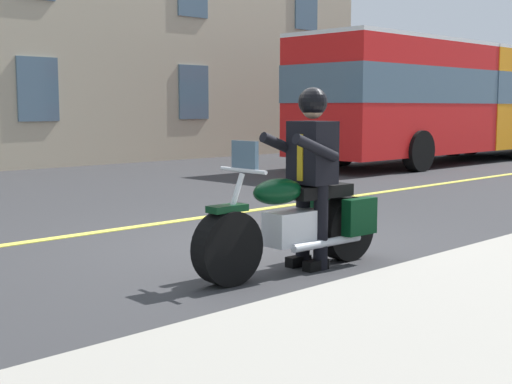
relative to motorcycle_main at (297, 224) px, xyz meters
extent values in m
plane|color=#333335|center=(-0.53, -1.11, -0.45)|extent=(80.00, 80.00, 0.00)
cube|color=#E5DB4C|center=(-0.53, -3.11, -0.45)|extent=(60.00, 0.16, 0.01)
cylinder|color=black|center=(0.84, -0.04, -0.12)|extent=(0.67, 0.23, 0.66)
cylinder|color=black|center=(-0.70, 0.03, -0.12)|extent=(0.67, 0.23, 0.66)
cube|color=silver|center=(0.05, 0.00, -0.03)|extent=(0.57, 0.31, 0.32)
ellipsoid|color=black|center=(0.25, -0.01, 0.33)|extent=(0.57, 0.31, 0.24)
cube|color=black|center=(-0.30, 0.01, 0.29)|extent=(0.71, 0.31, 0.12)
cube|color=black|center=(-0.64, 0.25, 0.03)|extent=(0.41, 0.14, 0.36)
cube|color=black|center=(-0.66, -0.19, 0.03)|extent=(0.41, 0.14, 0.36)
cylinder|color=silver|center=(0.82, -0.04, 0.15)|extent=(0.35, 0.07, 0.76)
cylinder|color=silver|center=(0.66, -0.03, 0.55)|extent=(0.06, 0.60, 0.04)
cube|color=black|center=(0.84, -0.04, 0.23)|extent=(0.37, 0.18, 0.06)
cylinder|color=silver|center=(-0.25, 0.17, -0.19)|extent=(0.90, 0.12, 0.08)
cube|color=slate|center=(0.64, -0.03, 0.67)|extent=(0.06, 0.32, 0.28)
cylinder|color=black|center=(-0.20, 0.13, -0.03)|extent=(0.14, 0.14, 0.84)
cube|color=black|center=(-0.14, 0.12, -0.40)|extent=(0.27, 0.12, 0.10)
cylinder|color=black|center=(-0.21, -0.11, -0.03)|extent=(0.14, 0.14, 0.84)
cube|color=black|center=(-0.15, -0.12, -0.40)|extent=(0.27, 0.12, 0.10)
cube|color=black|center=(-0.20, 0.01, 0.67)|extent=(0.34, 0.42, 0.60)
cube|color=#B28C14|center=(-0.04, 0.00, 0.63)|extent=(0.03, 0.07, 0.44)
cylinder|color=black|center=(-0.01, 0.22, 0.73)|extent=(0.56, 0.13, 0.28)
cylinder|color=black|center=(-0.04, -0.22, 0.73)|extent=(0.56, 0.13, 0.28)
sphere|color=tan|center=(-0.20, 0.01, 1.10)|extent=(0.22, 0.22, 0.22)
sphere|color=black|center=(-0.20, 0.01, 1.15)|extent=(0.28, 0.28, 0.28)
cube|color=slate|center=(-13.54, -6.17, 1.55)|extent=(0.06, 2.40, 1.90)
cylinder|color=black|center=(-15.44, -7.37, 0.05)|extent=(1.00, 0.30, 1.00)
cube|color=red|center=(-12.97, -6.20, 1.32)|extent=(11.00, 2.50, 2.85)
cube|color=slate|center=(-12.97, -6.20, 1.65)|extent=(11.04, 2.52, 0.90)
cube|color=white|center=(-12.97, -6.20, 2.80)|extent=(11.00, 2.50, 0.10)
cylinder|color=black|center=(-16.57, -7.40, 0.05)|extent=(1.00, 0.30, 1.00)
cylinder|color=black|center=(-9.77, -7.40, 0.05)|extent=(1.00, 0.30, 1.00)
cylinder|color=black|center=(-9.77, -5.00, 0.05)|extent=(1.00, 0.30, 1.00)
cube|color=slate|center=(-13.56, -12.08, 1.55)|extent=(1.10, 0.06, 1.60)
cube|color=slate|center=(-8.56, -12.08, 1.55)|extent=(1.10, 0.06, 1.60)
cube|color=slate|center=(-3.56, -12.08, 1.55)|extent=(1.10, 0.06, 1.60)
cube|color=slate|center=(-13.56, -12.08, 4.55)|extent=(1.10, 0.06, 1.60)
camera|label=1|loc=(4.86, 4.46, 1.10)|focal=49.30mm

